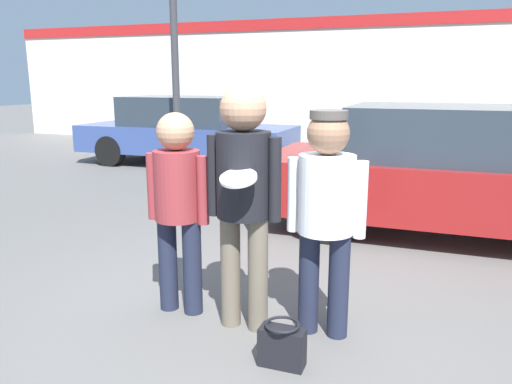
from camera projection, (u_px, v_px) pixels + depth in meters
The scene contains 8 objects.
ground_plane at pixel (248, 315), 3.99m from camera, with size 56.00×56.00×0.00m, color #5B5956.
storefront_building at pixel (390, 82), 13.11m from camera, with size 24.00×0.22×3.47m.
person_left at pixel (178, 197), 3.87m from camera, with size 0.53×0.36×1.60m.
person_middle_with_frisbee at pixel (244, 185), 3.57m from camera, with size 0.56×0.59×1.81m.
person_right at pixel (326, 204), 3.49m from camera, with size 0.57×0.40×1.64m.
parked_car_near at pixel (458, 172), 5.94m from camera, with size 4.62×1.94×1.54m.
parked_car_far at pixel (186, 131), 10.93m from camera, with size 4.69×1.78×1.48m.
handbag at pixel (282, 345), 3.25m from camera, with size 0.30×0.23×0.30m.
Camera 1 is at (1.32, -3.42, 1.84)m, focal length 35.00 mm.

